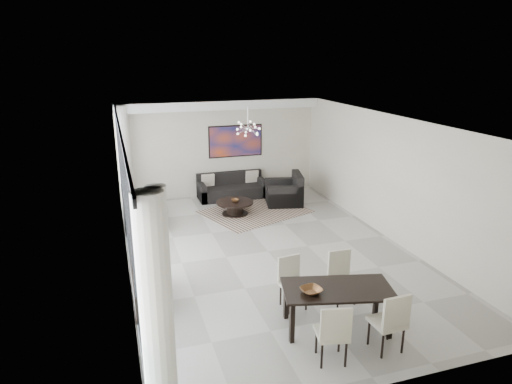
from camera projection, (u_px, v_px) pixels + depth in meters
name	position (u px, v px, depth m)	size (l,w,h in m)	color
room_shell	(289.00, 187.00, 9.86)	(6.00, 9.00, 2.90)	#A8A39B
window_wall	(130.00, 201.00, 8.88)	(0.37, 8.95, 2.90)	silver
soffit	(220.00, 105.00, 13.25)	(5.98, 0.40, 0.26)	white
painting	(236.00, 141.00, 13.88)	(1.68, 0.04, 0.98)	#C0451A
chandelier	(248.00, 128.00, 11.82)	(0.66, 0.66, 0.71)	silver
rug	(255.00, 212.00, 12.66)	(2.65, 2.04, 0.01)	black
coffee_table	(235.00, 207.00, 12.43)	(1.02, 1.02, 0.36)	black
bowl_coffee	(235.00, 200.00, 12.37)	(0.22, 0.22, 0.07)	brown
sofa_main	(232.00, 189.00, 13.85)	(2.04, 0.83, 0.74)	black
loveseat	(141.00, 212.00, 11.75)	(0.95, 1.69, 0.85)	black
armchair	(285.00, 193.00, 13.29)	(1.23, 1.27, 0.89)	black
side_table	(134.00, 200.00, 12.53)	(0.38, 0.38, 0.53)	black
tv_console	(145.00, 287.00, 8.11)	(0.44, 1.56, 0.49)	black
television	(152.00, 257.00, 7.99)	(1.11, 0.15, 0.64)	gray
dining_table	(337.00, 293.00, 7.16)	(1.87, 1.24, 0.71)	black
dining_chair_sw	(334.00, 331.00, 6.33)	(0.52, 0.52, 0.95)	beige
dining_chair_se	(391.00, 319.00, 6.58)	(0.47, 0.47, 0.97)	beige
dining_chair_nw	(291.00, 278.00, 7.85)	(0.46, 0.46, 0.90)	beige
dining_chair_ne	(341.00, 273.00, 8.05)	(0.43, 0.43, 0.91)	beige
bowl_dining	(311.00, 291.00, 6.98)	(0.32, 0.32, 0.08)	brown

